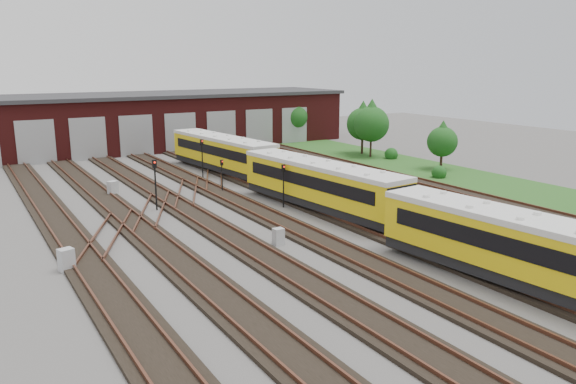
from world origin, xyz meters
TOP-DOWN VIEW (x-y plane):
  - ground at (0.00, 0.00)m, footprint 120.00×120.00m
  - track_network at (-0.17, 0.59)m, footprint 30.40×70.00m
  - maintenance_shed at (-0.01, 39.97)m, footprint 51.00×12.50m
  - grass_verge at (19.00, 10.00)m, footprint 8.00×55.00m
  - metro_train at (2.00, 4.72)m, footprint 4.02×46.70m
  - signal_mast_0 at (-7.58, 10.54)m, footprint 0.30×0.28m
  - signal_mast_1 at (0.26, 6.71)m, footprint 0.25×0.23m
  - signal_mast_2 at (-1.50, 13.07)m, footprint 0.25×0.23m
  - signal_mast_3 at (-0.61, 19.09)m, footprint 0.29×0.27m
  - relay_cabinet_0 at (-15.00, 1.57)m, footprint 0.80×0.72m
  - relay_cabinet_1 at (-9.03, 16.46)m, footprint 0.84×0.77m
  - relay_cabinet_2 at (-4.19, -0.25)m, footprint 0.58×0.48m
  - relay_cabinet_3 at (3.65, 16.07)m, footprint 0.76×0.67m
  - relay_cabinet_4 at (5.70, 23.25)m, footprint 0.60×0.51m
  - tree_0 at (18.65, 35.00)m, footprint 3.34×3.34m
  - tree_1 at (19.68, 22.45)m, footprint 3.54×3.54m
  - tree_2 at (19.17, 20.36)m, footprint 3.74×3.74m
  - tree_3 at (20.22, 11.23)m, footprint 2.82×2.82m
  - bush_1 at (17.18, 8.50)m, footprint 1.29×1.29m
  - bush_2 at (20.26, 18.28)m, footprint 1.39×1.39m

SIDE VIEW (x-z plane):
  - ground at x=0.00m, z-range 0.00..0.00m
  - grass_verge at x=19.00m, z-range 0.00..0.05m
  - track_network at x=-0.17m, z-range -0.06..0.27m
  - relay_cabinet_2 at x=-4.19m, z-range 0.00..0.95m
  - relay_cabinet_4 at x=5.70m, z-range 0.00..0.95m
  - relay_cabinet_1 at x=-9.03m, z-range 0.00..1.12m
  - relay_cabinet_0 at x=-15.00m, z-range 0.00..1.13m
  - relay_cabinet_3 at x=3.65m, z-range 0.00..1.14m
  - bush_1 at x=17.18m, z-range 0.00..1.29m
  - bush_2 at x=20.26m, z-range 0.00..1.39m
  - signal_mast_2 at x=-1.50m, z-range 0.37..2.97m
  - metro_train at x=2.00m, z-range 0.37..3.37m
  - signal_mast_1 at x=0.26m, z-range 0.43..3.47m
  - signal_mast_3 at x=-0.61m, z-range 0.47..3.89m
  - signal_mast_0 at x=-7.58m, z-range 0.49..4.00m
  - tree_3 at x=20.22m, z-range 0.66..5.34m
  - maintenance_shed at x=-0.01m, z-range 0.03..6.38m
  - tree_0 at x=18.65m, z-range 0.79..6.32m
  - tree_1 at x=19.68m, z-range 0.83..6.70m
  - tree_2 at x=19.17m, z-range 0.88..7.09m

